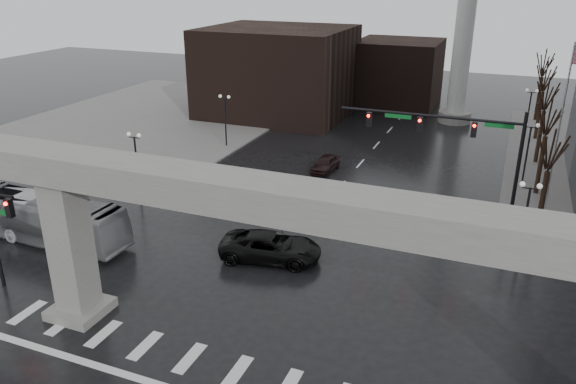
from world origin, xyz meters
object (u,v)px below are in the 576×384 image
(city_bus, at_px, (48,219))
(far_car, at_px, (325,164))
(signal_mast_arm, at_px, (460,139))
(pickup_truck, at_px, (271,247))

(city_bus, relative_size, far_car, 2.86)
(signal_mast_arm, distance_m, pickup_truck, 14.54)
(pickup_truck, distance_m, city_bus, 14.38)
(pickup_truck, relative_size, city_bus, 0.54)
(pickup_truck, bearing_deg, signal_mast_arm, -53.81)
(far_car, bearing_deg, pickup_truck, -79.49)
(signal_mast_arm, xyz_separation_m, far_car, (-11.29, 6.17, -5.16))
(city_bus, xyz_separation_m, far_car, (12.04, 19.26, -0.89))
(signal_mast_arm, xyz_separation_m, pickup_truck, (-9.31, -9.99, -4.99))
(signal_mast_arm, relative_size, far_car, 3.11)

